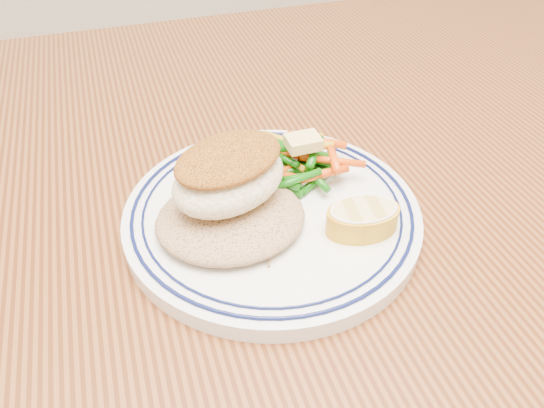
{
  "coord_description": "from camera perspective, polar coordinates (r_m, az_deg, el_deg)",
  "views": [
    {
      "loc": [
        -0.09,
        -0.37,
        1.05
      ],
      "look_at": [
        0.02,
        -0.04,
        0.77
      ],
      "focal_mm": 35.0,
      "sensor_mm": 36.0,
      "label": 1
    }
  ],
  "objects": [
    {
      "name": "fish_fillet",
      "position": [
        0.42,
        -4.66,
        3.24
      ],
      "size": [
        0.12,
        0.11,
        0.05
      ],
      "color": "#F8EFCD",
      "rests_on": "rice_pilaf"
    },
    {
      "name": "plate",
      "position": [
        0.45,
        0.0,
        -1.03
      ],
      "size": [
        0.25,
        0.25,
        0.02
      ],
      "color": "white",
      "rests_on": "dining_table"
    },
    {
      "name": "lemon_wedge",
      "position": [
        0.43,
        9.7,
        -1.47
      ],
      "size": [
        0.06,
        0.06,
        0.02
      ],
      "color": "gold",
      "rests_on": "plate"
    },
    {
      "name": "rice_pilaf",
      "position": [
        0.42,
        -4.48,
        -1.2
      ],
      "size": [
        0.12,
        0.11,
        0.02
      ],
      "primitive_type": "ellipsoid",
      "color": "#956F4A",
      "rests_on": "plate"
    },
    {
      "name": "vegetable_pile",
      "position": [
        0.48,
        2.78,
        4.75
      ],
      "size": [
        0.1,
        0.09,
        0.03
      ],
      "color": "gold",
      "rests_on": "plate"
    },
    {
      "name": "dining_table",
      "position": [
        0.55,
        -3.28,
        -7.04
      ],
      "size": [
        1.5,
        0.9,
        0.75
      ],
      "color": "#4D240F",
      "rests_on": "ground"
    },
    {
      "name": "butter_pat",
      "position": [
        0.47,
        3.37,
        6.67
      ],
      "size": [
        0.03,
        0.02,
        0.01
      ],
      "primitive_type": "cube",
      "rotation": [
        0.0,
        0.0,
        0.01
      ],
      "color": "#E9CB72",
      "rests_on": "vegetable_pile"
    }
  ]
}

